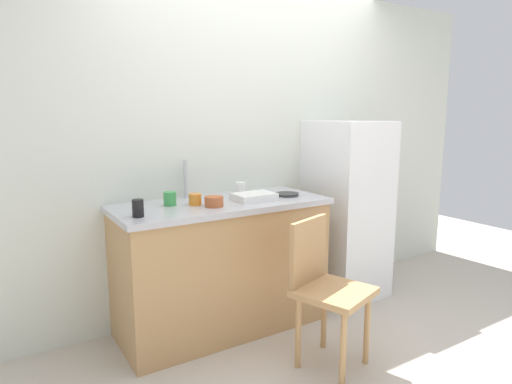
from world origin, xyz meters
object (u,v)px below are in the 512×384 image
object	(u,v)px
chair	(325,285)
cup_white	(241,189)
dish_tray	(254,197)
cup_orange	(195,199)
hotplate	(287,194)
cup_black	(138,208)
refrigerator	(347,209)
cup_green	(170,199)
terracotta_bowl	(214,202)

from	to	relation	value
chair	cup_white	distance (m)	0.99
dish_tray	cup_orange	bearing A→B (deg)	170.39
hotplate	cup_orange	size ratio (longest dim) A/B	2.04
cup_black	refrigerator	bearing A→B (deg)	4.94
cup_orange	cup_green	bearing A→B (deg)	153.22
dish_tray	cup_black	bearing A→B (deg)	-175.54
hotplate	cup_orange	bearing A→B (deg)	176.10
cup_orange	cup_white	world-z (taller)	cup_white
cup_white	chair	bearing A→B (deg)	-84.54
chair	cup_black	xyz separation A→B (m)	(-0.94, 0.59, 0.47)
hotplate	cup_green	distance (m)	0.87
cup_black	cup_white	world-z (taller)	cup_black
cup_orange	terracotta_bowl	bearing A→B (deg)	-51.43
dish_tray	hotplate	bearing A→B (deg)	4.15
chair	dish_tray	bearing A→B (deg)	79.80
cup_black	chair	bearing A→B (deg)	-32.13
cup_orange	cup_white	xyz separation A→B (m)	(0.43, 0.14, 0.01)
hotplate	cup_white	xyz separation A→B (m)	(-0.28, 0.19, 0.04)
dish_tray	cup_orange	size ratio (longest dim) A/B	3.36
cup_white	cup_orange	bearing A→B (deg)	-161.52
refrigerator	dish_tray	xyz separation A→B (m)	(-0.97, -0.09, 0.22)
refrigerator	cup_black	bearing A→B (deg)	-175.06
dish_tray	cup_black	world-z (taller)	cup_black
chair	dish_tray	xyz separation A→B (m)	(-0.10, 0.65, 0.45)
chair	dish_tray	world-z (taller)	dish_tray
refrigerator	cup_orange	size ratio (longest dim) A/B	17.47
terracotta_bowl	hotplate	distance (m)	0.63
dish_tray	cup_green	world-z (taller)	cup_green
refrigerator	terracotta_bowl	world-z (taller)	refrigerator
chair	cup_white	size ratio (longest dim) A/B	9.07
dish_tray	hotplate	distance (m)	0.30
terracotta_bowl	chair	bearing A→B (deg)	-55.25
terracotta_bowl	cup_black	xyz separation A→B (m)	(-0.51, -0.03, 0.02)
refrigerator	dish_tray	distance (m)	0.99
refrigerator	hotplate	distance (m)	0.70
dish_tray	terracotta_bowl	xyz separation A→B (m)	(-0.33, -0.04, 0.01)
hotplate	cup_black	bearing A→B (deg)	-175.62
cup_green	dish_tray	bearing A→B (deg)	-14.40
cup_black	dish_tray	bearing A→B (deg)	4.46
cup_green	cup_orange	bearing A→B (deg)	-26.78
hotplate	refrigerator	bearing A→B (deg)	5.90
refrigerator	cup_black	distance (m)	1.83
chair	terracotta_bowl	distance (m)	0.88
chair	hotplate	xyz separation A→B (m)	(0.20, 0.67, 0.43)
cup_white	cup_green	world-z (taller)	cup_white
terracotta_bowl	cup_black	world-z (taller)	cup_black
chair	cup_orange	bearing A→B (deg)	106.58
chair	cup_black	bearing A→B (deg)	129.11
terracotta_bowl	cup_white	size ratio (longest dim) A/B	1.25
chair	hotplate	size ratio (longest dim) A/B	5.24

